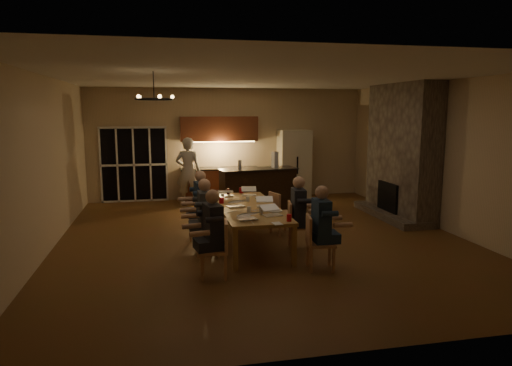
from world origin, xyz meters
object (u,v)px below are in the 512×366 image
object	(u,v)px
person_right_mid	(298,214)
plate_far	(261,198)
can_cola	(228,192)
chandelier	(154,99)
chair_left_near	(214,249)
laptop_f	(249,190)
chair_left_far	(200,217)
person_left_far	(201,205)
laptop_a	(247,213)
chair_right_far	(283,213)
redcup_mid	(221,200)
plate_near	(275,211)
person_right_near	(321,228)
standing_person	(188,171)
person_left_near	(213,234)
chair_right_near	(321,243)
dining_table	(249,225)
can_silver	(261,211)
plate_left	(244,216)
redcup_near	(289,218)
refrigerator	(294,164)
laptop_b	(272,209)
redcup_far	(241,190)
mug_front	(249,209)
bar_island	(258,189)
bar_bottle	(240,165)
laptop_c	(235,201)
chair_left_mid	(207,231)
chair_right_mid	(300,226)
laptop_d	(265,201)
person_left_mid	(205,217)
mug_back	(223,196)

from	to	relation	value
person_right_mid	plate_far	size ratio (longest dim) A/B	5.40
can_cola	chandelier	bearing A→B (deg)	-127.77
chair_left_near	laptop_f	size ratio (longest dim) A/B	2.78
chair_left_far	person_right_mid	size ratio (longest dim) A/B	0.64
person_left_far	laptop_a	world-z (taller)	person_left_far
chair_right_far	redcup_mid	bearing A→B (deg)	81.99
chair_left_near	redcup_mid	xyz separation A→B (m)	(0.40, 2.02, 0.37)
laptop_f	plate_near	world-z (taller)	laptop_f
person_right_near	chair_left_far	bearing A→B (deg)	41.52
standing_person	person_left_near	bearing A→B (deg)	104.86
chair_right_near	chandelier	bearing A→B (deg)	78.04
person_left_near	person_right_near	bearing A→B (deg)	79.78
dining_table	can_silver	distance (m)	0.87
person_left_far	plate_left	world-z (taller)	person_left_far
laptop_f	can_cola	bearing A→B (deg)	161.39
person_right_mid	redcup_near	xyz separation A→B (m)	(-0.40, -0.77, 0.12)
refrigerator	can_silver	size ratio (longest dim) A/B	16.67
dining_table	laptop_b	world-z (taller)	laptop_b
redcup_mid	redcup_far	xyz separation A→B (m)	(0.58, 1.03, 0.00)
mug_front	can_cola	xyz separation A→B (m)	(-0.10, 1.84, 0.01)
bar_island	bar_bottle	xyz separation A→B (m)	(-0.50, -0.12, 0.66)
person_left_far	laptop_c	xyz separation A→B (m)	(0.61, -0.59, 0.17)
mug_front	refrigerator	bearing A→B (deg)	64.95
chair_left_mid	dining_table	bearing A→B (deg)	122.03
laptop_f	redcup_far	distance (m)	0.33
chair_right_mid	plate_near	world-z (taller)	chair_right_mid
chandelier	plate_near	size ratio (longest dim) A/B	2.37
chair_left_mid	plate_near	distance (m)	1.28
chair_right_far	laptop_d	distance (m)	0.96
person_left_near	person_left_mid	size ratio (longest dim) A/B	1.00
person_right_mid	laptop_c	bearing A→B (deg)	68.68
chair_left_mid	plate_left	xyz separation A→B (m)	(0.60, -0.34, 0.31)
laptop_a	plate_left	world-z (taller)	laptop_a
bar_island	chair_left_mid	bearing A→B (deg)	-123.24
mug_back	laptop_f	bearing A→B (deg)	22.51
redcup_far	plate_near	world-z (taller)	redcup_far
mug_back	can_cola	xyz separation A→B (m)	(0.19, 0.47, 0.01)
chair_right_far	mug_front	distance (m)	1.48
chair_left_far	standing_person	bearing A→B (deg)	-173.52
bar_island	person_left_near	size ratio (longest dim) A/B	1.48
refrigerator	bar_bottle	size ratio (longest dim) A/B	8.33
laptop_b	redcup_far	world-z (taller)	laptop_b
laptop_c	laptop_d	bearing A→B (deg)	156.12
bar_island	person_right_mid	xyz separation A→B (m)	(-0.01, -3.62, 0.15)
can_silver	plate_near	size ratio (longest dim) A/B	0.45
person_left_far	redcup_mid	bearing A→B (deg)	54.90
refrigerator	laptop_f	size ratio (longest dim) A/B	6.25
can_silver	plate_left	xyz separation A→B (m)	(-0.32, -0.08, -0.05)
person_left_mid	redcup_near	size ratio (longest dim) A/B	11.50
laptop_c	chair_right_mid	bearing A→B (deg)	142.35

